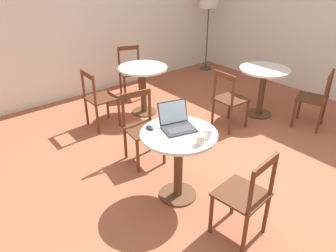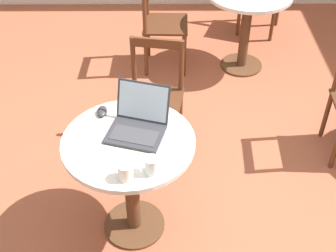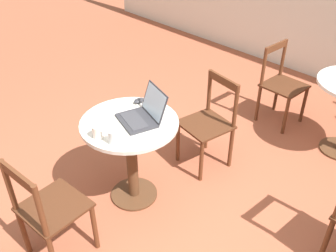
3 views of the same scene
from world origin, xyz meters
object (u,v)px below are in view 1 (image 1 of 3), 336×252
at_px(laptop, 177,123).
at_px(chair_mid_left, 229,100).
at_px(chair_far_back, 131,72).
at_px(cafe_table_far, 143,79).
at_px(floor_lamp, 209,4).
at_px(chair_mid_front, 315,99).
at_px(cafe_table_mid, 263,80).
at_px(chair_near_front, 245,197).
at_px(mug, 201,140).
at_px(drinking_glass, 208,133).
at_px(cafe_table_near, 179,149).
at_px(chair_near_back, 142,128).
at_px(mouse, 150,128).
at_px(chair_far_left, 99,99).

bearing_deg(laptop, chair_mid_left, 21.88).
relative_size(chair_mid_left, chair_far_back, 1.00).
distance_m(cafe_table_far, floor_lamp, 2.67).
bearing_deg(chair_mid_front, cafe_table_mid, 108.08).
bearing_deg(cafe_table_mid, cafe_table_far, 137.93).
distance_m(chair_near_front, chair_mid_front, 2.53).
distance_m(chair_far_back, mug, 3.14).
height_order(chair_mid_left, chair_far_back, same).
relative_size(cafe_table_far, laptop, 1.99).
bearing_deg(chair_mid_left, drinking_glass, -146.74).
bearing_deg(floor_lamp, drinking_glass, -135.82).
xyz_separation_m(laptop, mug, (-0.04, -0.37, -0.00)).
xyz_separation_m(cafe_table_near, drinking_glass, (0.13, -0.24, 0.23)).
height_order(chair_near_back, laptop, laptop).
distance_m(chair_near_front, floor_lamp, 4.91).
height_order(chair_near_back, chair_far_back, same).
bearing_deg(mug, chair_mid_front, 4.82).
relative_size(chair_mid_front, laptop, 2.26).
relative_size(floor_lamp, mouse, 15.44).
distance_m(chair_mid_front, chair_far_back, 2.98).
height_order(cafe_table_near, chair_mid_front, chair_mid_front).
bearing_deg(mug, cafe_table_far, 66.85).
relative_size(cafe_table_far, chair_near_front, 0.88).
xyz_separation_m(cafe_table_near, cafe_table_mid, (2.28, 0.66, 0.00)).
bearing_deg(chair_mid_left, chair_mid_front, -38.47).
bearing_deg(cafe_table_far, cafe_table_mid, -42.07).
bearing_deg(mug, chair_near_front, -81.80).
xyz_separation_m(chair_mid_left, mouse, (-1.72, -0.46, 0.33)).
distance_m(chair_far_left, laptop, 1.85).
height_order(chair_mid_left, chair_mid_front, same).
height_order(chair_mid_front, chair_far_left, same).
bearing_deg(cafe_table_mid, laptop, -165.62).
bearing_deg(cafe_table_near, chair_far_back, 65.34).
bearing_deg(chair_mid_left, cafe_table_mid, -2.73).
xyz_separation_m(chair_mid_left, floor_lamp, (1.73, 2.13, 0.93)).
distance_m(chair_mid_left, floor_lamp, 2.90).
bearing_deg(mug, chair_far_left, 85.86).
bearing_deg(cafe_table_far, chair_far_left, 178.25).
xyz_separation_m(chair_near_front, chair_mid_left, (1.48, 1.46, 0.00)).
height_order(chair_far_back, mug, chair_far_back).
height_order(chair_mid_front, laptop, laptop).
xyz_separation_m(floor_lamp, drinking_glass, (-3.16, -3.07, -0.56)).
height_order(chair_near_back, drinking_glass, chair_near_back).
bearing_deg(cafe_table_mid, mouse, -170.21).
relative_size(chair_near_front, mouse, 8.51).
xyz_separation_m(chair_far_left, drinking_glass, (-0.03, -2.14, 0.37)).
height_order(chair_near_back, chair_far_left, same).
height_order(chair_far_left, floor_lamp, floor_lamp).
height_order(cafe_table_mid, floor_lamp, floor_lamp).
bearing_deg(floor_lamp, cafe_table_mid, -115.05).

